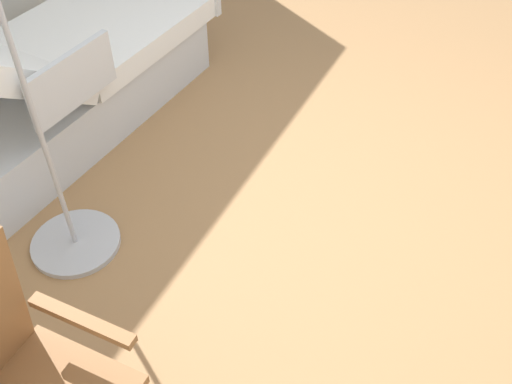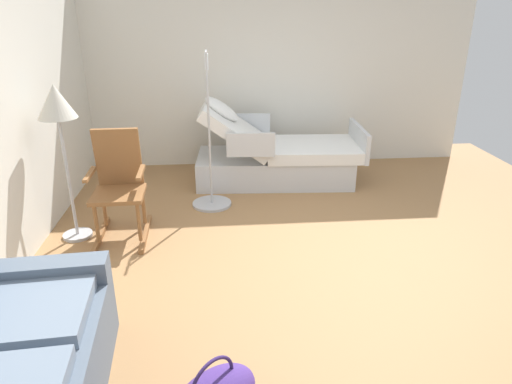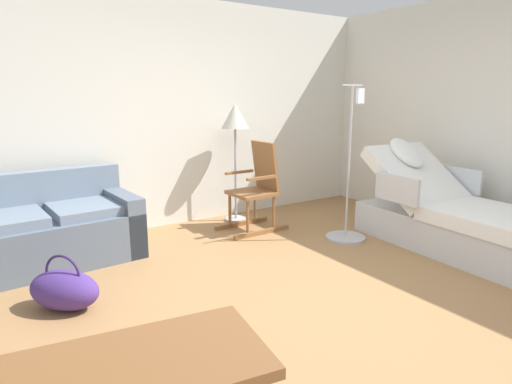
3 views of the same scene
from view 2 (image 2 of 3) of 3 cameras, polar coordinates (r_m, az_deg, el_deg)
The scene contains 7 objects.
ground_plane at distance 4.23m, azimuth 7.28°, elevation -7.60°, with size 6.65×6.65×0.00m, color #9E7247.
side_wall at distance 6.39m, azimuth 2.72°, elevation 15.55°, with size 0.10×5.29×2.70m, color silver.
hospital_bed at distance 5.80m, azimuth 2.39°, elevation 4.36°, with size 1.09×2.11×1.13m.
couch at distance 2.84m, azimuth -29.35°, elevation -20.34°, with size 1.66×0.96×0.85m.
rocking_chair at distance 4.53m, azimuth -16.84°, elevation 0.69°, with size 0.77×0.51×1.05m.
floor_lamp at distance 4.42m, azimuth -23.70°, elevation 9.12°, with size 0.34×0.34×1.48m.
iv_pole at distance 5.11m, azimuth -5.65°, elevation 0.98°, with size 0.44×0.44×1.69m.
Camera 2 is at (-3.58, 0.85, 2.10)m, focal length 31.81 mm.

